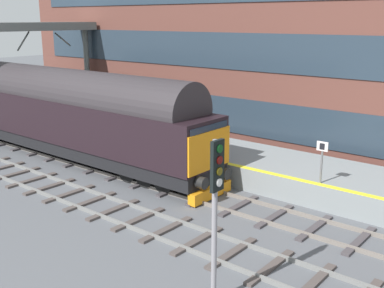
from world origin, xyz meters
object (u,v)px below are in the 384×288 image
signal_post_near (216,199)px  platform_number_sign (322,155)px  waiting_passenger (106,106)px  diesel_locomotive (61,110)px

signal_post_near → platform_number_sign: (7.66, 0.66, -0.72)m
signal_post_near → platform_number_sign: size_ratio=2.66×
waiting_passenger → signal_post_near: bearing=139.0°
platform_number_sign → waiting_passenger: waiting_passenger is taller
platform_number_sign → waiting_passenger: bearing=81.9°
diesel_locomotive → platform_number_sign: size_ratio=12.20×
platform_number_sign → diesel_locomotive: bearing=98.1°
diesel_locomotive → waiting_passenger: size_ratio=12.08×
diesel_locomotive → signal_post_near: diesel_locomotive is taller
diesel_locomotive → waiting_passenger: diesel_locomotive is taller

